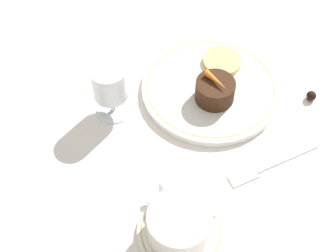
{
  "coord_description": "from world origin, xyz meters",
  "views": [
    {
      "loc": [
        -0.52,
        0.29,
        0.68
      ],
      "look_at": [
        -0.08,
        0.09,
        0.04
      ],
      "focal_mm": 50.0,
      "sensor_mm": 36.0,
      "label": 1
    }
  ],
  "objects_px": {
    "fork": "(265,168)",
    "coffee_cup": "(179,224)",
    "wine_glass": "(110,86)",
    "dinner_plate": "(211,88)",
    "dessert_cake": "(215,91)"
  },
  "relations": [
    {
      "from": "coffee_cup",
      "to": "dessert_cake",
      "type": "relative_size",
      "value": 1.68
    },
    {
      "from": "dinner_plate",
      "to": "coffee_cup",
      "type": "distance_m",
      "value": 0.3
    },
    {
      "from": "fork",
      "to": "dessert_cake",
      "type": "relative_size",
      "value": 2.44
    },
    {
      "from": "fork",
      "to": "coffee_cup",
      "type": "bearing_deg",
      "value": 105.17
    },
    {
      "from": "wine_glass",
      "to": "fork",
      "type": "bearing_deg",
      "value": -139.05
    },
    {
      "from": "fork",
      "to": "dessert_cake",
      "type": "bearing_deg",
      "value": 4.7
    },
    {
      "from": "dinner_plate",
      "to": "dessert_cake",
      "type": "bearing_deg",
      "value": 165.06
    },
    {
      "from": "dinner_plate",
      "to": "wine_glass",
      "type": "xyz_separation_m",
      "value": [
        0.03,
        0.19,
        0.06
      ]
    },
    {
      "from": "fork",
      "to": "wine_glass",
      "type": "bearing_deg",
      "value": 40.95
    },
    {
      "from": "coffee_cup",
      "to": "wine_glass",
      "type": "xyz_separation_m",
      "value": [
        0.27,
        0.01,
        0.03
      ]
    },
    {
      "from": "coffee_cup",
      "to": "fork",
      "type": "distance_m",
      "value": 0.2
    },
    {
      "from": "dinner_plate",
      "to": "dessert_cake",
      "type": "height_order",
      "value": "dessert_cake"
    },
    {
      "from": "coffee_cup",
      "to": "wine_glass",
      "type": "height_order",
      "value": "wine_glass"
    },
    {
      "from": "fork",
      "to": "dessert_cake",
      "type": "height_order",
      "value": "dessert_cake"
    },
    {
      "from": "coffee_cup",
      "to": "dinner_plate",
      "type": "bearing_deg",
      "value": -36.26
    }
  ]
}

